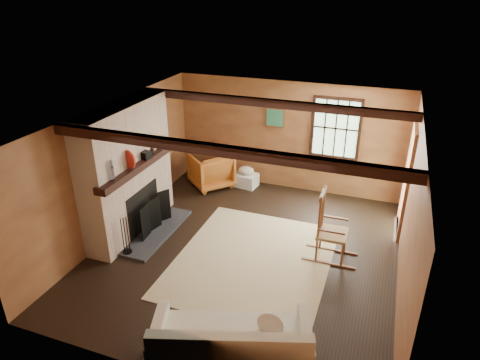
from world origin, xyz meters
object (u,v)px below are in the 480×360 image
at_px(armchair, 211,170).
at_px(rocking_chair, 330,231).
at_px(fireplace, 129,176).
at_px(laundry_basket, 246,180).
at_px(sofa, 232,348).

bearing_deg(armchair, rocking_chair, 99.62).
xyz_separation_m(fireplace, laundry_basket, (1.37, 2.45, -0.95)).
distance_m(sofa, laundry_basket, 5.01).
relative_size(laundry_basket, armchair, 0.58).
bearing_deg(sofa, rocking_chair, 56.80).
bearing_deg(rocking_chair, armchair, 56.68).
xyz_separation_m(rocking_chair, armchair, (-2.97, 1.88, -0.12)).
relative_size(sofa, armchair, 2.38).
height_order(rocking_chair, armchair, rocking_chair).
distance_m(rocking_chair, laundry_basket, 3.09).
bearing_deg(armchair, laundry_basket, 150.10).
distance_m(fireplace, laundry_basket, 2.97).
xyz_separation_m(fireplace, sofa, (2.86, -2.33, -0.83)).
bearing_deg(rocking_chair, laundry_basket, 45.13).
distance_m(laundry_basket, armchair, 0.83).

